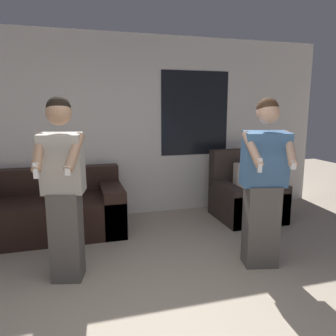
% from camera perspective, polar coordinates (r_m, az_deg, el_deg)
% --- Properties ---
extents(wall_back, '(6.88, 0.07, 2.70)m').
position_cam_1_polar(wall_back, '(4.96, -9.79, 7.01)').
color(wall_back, silver).
rests_on(wall_back, ground_plane).
extents(couch, '(2.06, 0.98, 0.82)m').
position_cam_1_polar(couch, '(4.62, -20.97, -7.13)').
color(couch, black).
rests_on(couch, ground_plane).
extents(armchair, '(0.89, 0.87, 1.01)m').
position_cam_1_polar(armchair, '(5.07, 13.38, -4.77)').
color(armchair, '#332823').
rests_on(armchair, ground_plane).
extents(person_left, '(0.46, 0.53, 1.74)m').
position_cam_1_polar(person_left, '(3.18, -17.76, -3.31)').
color(person_left, '#56514C').
rests_on(person_left, ground_plane).
extents(person_right, '(0.51, 0.55, 1.74)m').
position_cam_1_polar(person_right, '(3.45, 16.32, -2.61)').
color(person_right, '#56514C').
rests_on(person_right, ground_plane).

